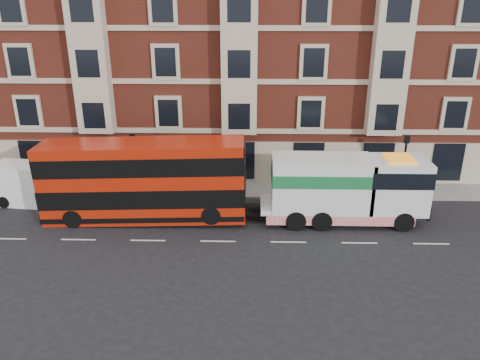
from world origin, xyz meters
The scene contains 9 objects.
ground centered at (0.00, 0.00, 0.00)m, with size 120.00×120.00×0.00m, color black.
sidewalk centered at (0.00, 7.50, 0.07)m, with size 90.00×3.00×0.15m, color slate.
victorian_terrace centered at (0.50, 15.00, 10.07)m, with size 45.00×12.00×20.40m.
lamp_post_west centered at (-6.00, 6.20, 2.68)m, with size 0.35×0.15×4.35m.
lamp_post_east centered at (12.00, 6.20, 2.68)m, with size 0.35×0.15×4.35m.
double_decker_bus centered at (-4.64, 2.79, 2.63)m, with size 12.26×2.82×4.97m.
tow_truck centered at (7.42, 2.79, 2.17)m, with size 9.82×2.90×4.09m.
box_van centered at (-12.55, 5.00, 1.34)m, with size 5.44×2.71×2.72m.
pedestrian centered at (-11.36, 7.21, 0.94)m, with size 0.57×0.38×1.58m, color #171E2F.
Camera 1 is at (1.82, -23.34, 12.97)m, focal length 35.00 mm.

